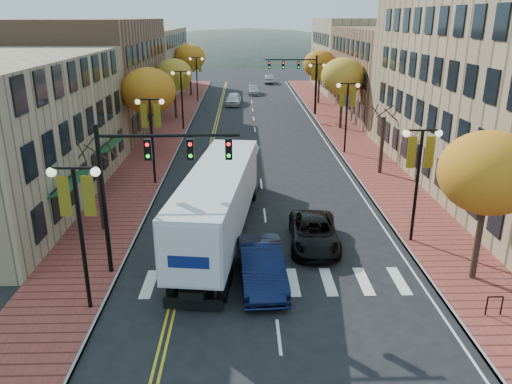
{
  "coord_description": "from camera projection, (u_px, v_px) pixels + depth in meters",
  "views": [
    {
      "loc": [
        -1.27,
        -17.64,
        11.22
      ],
      "look_at": [
        -0.58,
        7.97,
        2.2
      ],
      "focal_mm": 35.0,
      "sensor_mm": 36.0,
      "label": 1
    }
  ],
  "objects": [
    {
      "name": "sidewalk_right",
      "position": [
        343.0,
        132.0,
        51.24
      ],
      "size": [
        4.0,
        85.0,
        0.15
      ],
      "primitive_type": "cube",
      "color": "brown",
      "rests_on": "ground"
    },
    {
      "name": "building_right_far",
      "position": [
        366.0,
        55.0,
        79.38
      ],
      "size": [
        15.0,
        20.0,
        11.0
      ],
      "primitive_type": "cube",
      "color": "#9E8966",
      "rests_on": "ground"
    },
    {
      "name": "black_suv",
      "position": [
        314.0,
        233.0,
        25.63
      ],
      "size": [
        2.73,
        5.41,
        1.47
      ],
      "primitive_type": "imported",
      "rotation": [
        0.0,
        0.0,
        -0.06
      ],
      "color": "black",
      "rests_on": "ground"
    },
    {
      "name": "navy_sedan",
      "position": [
        262.0,
        265.0,
        21.95
      ],
      "size": [
        2.2,
        5.47,
        1.77
      ],
      "primitive_type": "imported",
      "rotation": [
        0.0,
        0.0,
        0.06
      ],
      "color": "black",
      "rests_on": "ground"
    },
    {
      "name": "building_left_mid",
      "position": [
        92.0,
        75.0,
        52.08
      ],
      "size": [
        12.0,
        24.0,
        11.0
      ],
      "primitive_type": "cube",
      "color": "brown",
      "rests_on": "ground"
    },
    {
      "name": "tree_right_d",
      "position": [
        320.0,
        64.0,
        66.01
      ],
      "size": [
        4.35,
        4.35,
        7.0
      ],
      "color": "#382619",
      "rests_on": "sidewalk_right"
    },
    {
      "name": "lamp_right_b",
      "position": [
        347.0,
        104.0,
        41.78
      ],
      "size": [
        1.96,
        0.36,
        6.05
      ],
      "color": "black",
      "rests_on": "ground"
    },
    {
      "name": "tree_left_d",
      "position": [
        189.0,
        57.0,
        72.99
      ],
      "size": [
        4.61,
        4.61,
        7.42
      ],
      "color": "#382619",
      "rests_on": "sidewalk_left"
    },
    {
      "name": "building_right_mid",
      "position": [
        410.0,
        73.0,
        58.8
      ],
      "size": [
        15.0,
        24.0,
        10.0
      ],
      "primitive_type": "cube",
      "color": "brown",
      "rests_on": "ground"
    },
    {
      "name": "lamp_left_b",
      "position": [
        151.0,
        125.0,
        33.86
      ],
      "size": [
        1.96,
        0.36,
        6.05
      ],
      "color": "black",
      "rests_on": "ground"
    },
    {
      "name": "lamp_left_a",
      "position": [
        78.0,
        211.0,
        18.78
      ],
      "size": [
        1.96,
        0.36,
        6.05
      ],
      "color": "black",
      "rests_on": "ground"
    },
    {
      "name": "semi_truck",
      "position": [
        222.0,
        194.0,
        26.37
      ],
      "size": [
        4.57,
        16.34,
        4.04
      ],
      "rotation": [
        0.0,
        0.0,
        -0.13
      ],
      "color": "black",
      "rests_on": "ground"
    },
    {
      "name": "tree_left_a",
      "position": [
        101.0,
        192.0,
        26.96
      ],
      "size": [
        0.28,
        0.28,
        4.2
      ],
      "color": "#382619",
      "rests_on": "sidewalk_left"
    },
    {
      "name": "building_left_far",
      "position": [
        139.0,
        62.0,
        75.9
      ],
      "size": [
        12.0,
        26.0,
        9.5
      ],
      "primitive_type": "cube",
      "color": "#9E8966",
      "rests_on": "ground"
    },
    {
      "name": "lamp_right_a",
      "position": [
        419.0,
        164.0,
        24.81
      ],
      "size": [
        1.96,
        0.36,
        6.05
      ],
      "color": "black",
      "rests_on": "ground"
    },
    {
      "name": "car_far_oncoming",
      "position": [
        269.0,
        79.0,
        88.74
      ],
      "size": [
        1.81,
        4.52,
        1.46
      ],
      "primitive_type": "imported",
      "rotation": [
        0.0,
        0.0,
        3.08
      ],
      "color": "#A3A4AB",
      "rests_on": "ground"
    },
    {
      "name": "tree_left_b",
      "position": [
        149.0,
        91.0,
        40.99
      ],
      "size": [
        4.48,
        4.48,
        7.21
      ],
      "color": "#382619",
      "rests_on": "sidewalk_left"
    },
    {
      "name": "traffic_mast_near",
      "position": [
        146.0,
        172.0,
        21.45
      ],
      "size": [
        6.1,
        0.35,
        7.0
      ],
      "color": "black",
      "rests_on": "ground"
    },
    {
      "name": "tree_right_a",
      "position": [
        489.0,
        173.0,
        20.83
      ],
      "size": [
        4.16,
        4.16,
        6.69
      ],
      "color": "#382619",
      "rests_on": "sidewalk_right"
    },
    {
      "name": "ground",
      "position": [
        275.0,
        307.0,
        20.39
      ],
      "size": [
        200.0,
        200.0,
        0.0
      ],
      "primitive_type": "plane",
      "color": "black",
      "rests_on": "ground"
    },
    {
      "name": "tree_right_b",
      "position": [
        382.0,
        145.0,
        36.84
      ],
      "size": [
        0.28,
        0.28,
        4.2
      ],
      "color": "#382619",
      "rests_on": "sidewalk_right"
    },
    {
      "name": "sidewalk_left",
      "position": [
        167.0,
        133.0,
        50.78
      ],
      "size": [
        4.0,
        85.0,
        0.15
      ],
      "primitive_type": "cube",
      "color": "brown",
      "rests_on": "ground"
    },
    {
      "name": "tree_right_c",
      "position": [
        343.0,
        77.0,
        50.87
      ],
      "size": [
        4.48,
        4.48,
        7.21
      ],
      "color": "#382619",
      "rests_on": "sidewalk_right"
    },
    {
      "name": "car_far_silver",
      "position": [
        254.0,
        90.0,
        76.07
      ],
      "size": [
        1.87,
        4.59,
        1.33
      ],
      "primitive_type": "imported",
      "rotation": [
        0.0,
        0.0,
        -0.0
      ],
      "color": "#A8A8B0",
      "rests_on": "ground"
    },
    {
      "name": "lamp_left_d",
      "position": [
        197.0,
        71.0,
        67.81
      ],
      "size": [
        1.96,
        0.36,
        6.05
      ],
      "color": "black",
      "rests_on": "ground"
    },
    {
      "name": "traffic_mast_far",
      "position": [
        300.0,
        74.0,
        58.49
      ],
      "size": [
        6.1,
        0.34,
        7.0
      ],
      "color": "black",
      "rests_on": "ground"
    },
    {
      "name": "tree_left_c",
      "position": [
        174.0,
        75.0,
        56.2
      ],
      "size": [
        4.16,
        4.16,
        6.69
      ],
      "color": "#382619",
      "rests_on": "sidewalk_left"
    },
    {
      "name": "car_far_white",
      "position": [
        233.0,
        99.0,
        66.63
      ],
      "size": [
        2.23,
        4.89,
        1.63
      ],
      "primitive_type": "imported",
      "rotation": [
        0.0,
        0.0,
        -0.06
      ],
      "color": "silver",
      "rests_on": "ground"
    },
    {
      "name": "lamp_right_c",
      "position": [
        317.0,
        79.0,
        58.76
      ],
      "size": [
        1.96,
        0.36,
        6.05
      ],
      "color": "black",
      "rests_on": "ground"
    },
    {
      "name": "lamp_left_c",
      "position": [
        181.0,
        89.0,
        50.83
      ],
      "size": [
        1.96,
        0.36,
        6.05
      ],
      "color": "black",
      "rests_on": "ground"
    }
  ]
}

